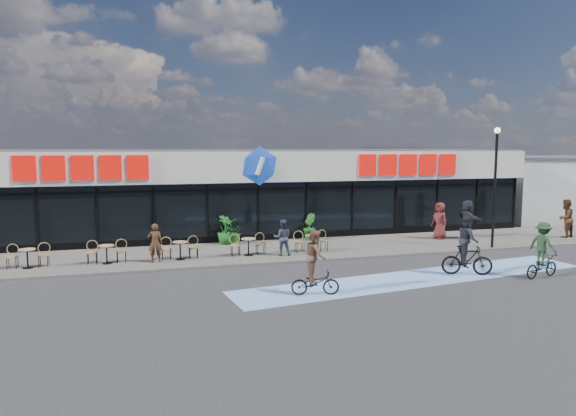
{
  "coord_description": "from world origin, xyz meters",
  "views": [
    {
      "loc": [
        -5.44,
        -17.6,
        4.65
      ],
      "look_at": [
        0.52,
        3.5,
        2.1
      ],
      "focal_mm": 32.0,
      "sensor_mm": 36.0,
      "label": 1
    }
  ],
  "objects_px": {
    "lamp_post": "(495,177)",
    "pedestrian_b": "(467,219)",
    "potted_plant_left": "(232,232)",
    "pedestrian_a": "(440,221)",
    "patron_right": "(283,237)",
    "cyclist_a": "(542,254)",
    "pedestrian_c": "(565,218)",
    "potted_plant_mid": "(225,230)",
    "cyclist_b": "(467,250)",
    "potted_plant_right": "(309,227)",
    "patron_left": "(155,243)"
  },
  "relations": [
    {
      "from": "potted_plant_right",
      "to": "pedestrian_c",
      "type": "distance_m",
      "value": 13.22
    },
    {
      "from": "potted_plant_left",
      "to": "patron_left",
      "type": "height_order",
      "value": "patron_left"
    },
    {
      "from": "potted_plant_left",
      "to": "cyclist_b",
      "type": "relative_size",
      "value": 0.51
    },
    {
      "from": "lamp_post",
      "to": "pedestrian_b",
      "type": "distance_m",
      "value": 3.32
    },
    {
      "from": "cyclist_a",
      "to": "pedestrian_b",
      "type": "bearing_deg",
      "value": 74.6
    },
    {
      "from": "potted_plant_left",
      "to": "patron_right",
      "type": "bearing_deg",
      "value": -63.56
    },
    {
      "from": "patron_right",
      "to": "cyclist_b",
      "type": "distance_m",
      "value": 7.48
    },
    {
      "from": "cyclist_a",
      "to": "cyclist_b",
      "type": "distance_m",
      "value": 2.59
    },
    {
      "from": "potted_plant_mid",
      "to": "patron_left",
      "type": "height_order",
      "value": "patron_left"
    },
    {
      "from": "lamp_post",
      "to": "pedestrian_c",
      "type": "distance_m",
      "value": 5.96
    },
    {
      "from": "potted_plant_right",
      "to": "patron_left",
      "type": "bearing_deg",
      "value": -157.05
    },
    {
      "from": "potted_plant_left",
      "to": "pedestrian_a",
      "type": "xyz_separation_m",
      "value": [
        10.3,
        -1.53,
        0.36
      ]
    },
    {
      "from": "patron_right",
      "to": "pedestrian_b",
      "type": "relative_size",
      "value": 0.79
    },
    {
      "from": "potted_plant_mid",
      "to": "cyclist_b",
      "type": "bearing_deg",
      "value": -46.23
    },
    {
      "from": "pedestrian_a",
      "to": "cyclist_b",
      "type": "xyz_separation_m",
      "value": [
        -2.93,
        -6.51,
        -0.08
      ]
    },
    {
      "from": "patron_right",
      "to": "pedestrian_b",
      "type": "distance_m",
      "value": 10.23
    },
    {
      "from": "lamp_post",
      "to": "potted_plant_left",
      "type": "distance_m",
      "value": 12.44
    },
    {
      "from": "patron_right",
      "to": "pedestrian_b",
      "type": "bearing_deg",
      "value": -158.97
    },
    {
      "from": "cyclist_b",
      "to": "potted_plant_mid",
      "type": "bearing_deg",
      "value": 133.77
    },
    {
      "from": "potted_plant_right",
      "to": "pedestrian_a",
      "type": "xyz_separation_m",
      "value": [
        6.43,
        -1.52,
        0.27
      ]
    },
    {
      "from": "potted_plant_mid",
      "to": "potted_plant_right",
      "type": "distance_m",
      "value": 4.19
    },
    {
      "from": "patron_right",
      "to": "cyclist_a",
      "type": "height_order",
      "value": "cyclist_a"
    },
    {
      "from": "potted_plant_left",
      "to": "cyclist_a",
      "type": "bearing_deg",
      "value": -43.25
    },
    {
      "from": "lamp_post",
      "to": "pedestrian_a",
      "type": "bearing_deg",
      "value": 112.78
    },
    {
      "from": "potted_plant_left",
      "to": "cyclist_a",
      "type": "xyz_separation_m",
      "value": [
        9.71,
        -9.13,
        0.2
      ]
    },
    {
      "from": "potted_plant_right",
      "to": "patron_left",
      "type": "height_order",
      "value": "patron_left"
    },
    {
      "from": "patron_left",
      "to": "patron_right",
      "type": "relative_size",
      "value": 1.02
    },
    {
      "from": "patron_left",
      "to": "pedestrian_a",
      "type": "distance_m",
      "value": 14.05
    },
    {
      "from": "potted_plant_mid",
      "to": "pedestrian_c",
      "type": "relative_size",
      "value": 0.7
    },
    {
      "from": "lamp_post",
      "to": "pedestrian_b",
      "type": "xyz_separation_m",
      "value": [
        0.32,
        2.41,
        -2.26
      ]
    },
    {
      "from": "patron_left",
      "to": "patron_right",
      "type": "bearing_deg",
      "value": -179.56
    },
    {
      "from": "pedestrian_c",
      "to": "potted_plant_mid",
      "type": "bearing_deg",
      "value": -24.94
    },
    {
      "from": "patron_left",
      "to": "cyclist_b",
      "type": "xyz_separation_m",
      "value": [
        11.02,
        -4.85,
        0.06
      ]
    },
    {
      "from": "lamp_post",
      "to": "pedestrian_a",
      "type": "distance_m",
      "value": 3.69
    },
    {
      "from": "patron_left",
      "to": "pedestrian_b",
      "type": "xyz_separation_m",
      "value": [
        15.39,
        1.42,
        0.19
      ]
    },
    {
      "from": "potted_plant_left",
      "to": "patron_left",
      "type": "relative_size",
      "value": 0.73
    },
    {
      "from": "pedestrian_b",
      "to": "pedestrian_c",
      "type": "relative_size",
      "value": 1.0
    },
    {
      "from": "pedestrian_b",
      "to": "patron_right",
      "type": "bearing_deg",
      "value": 102.07
    },
    {
      "from": "potted_plant_left",
      "to": "cyclist_a",
      "type": "relative_size",
      "value": 0.56
    },
    {
      "from": "pedestrian_a",
      "to": "pedestrian_c",
      "type": "height_order",
      "value": "pedestrian_c"
    },
    {
      "from": "lamp_post",
      "to": "potted_plant_mid",
      "type": "relative_size",
      "value": 4.01
    },
    {
      "from": "potted_plant_mid",
      "to": "cyclist_b",
      "type": "xyz_separation_m",
      "value": [
        7.69,
        -8.03,
        0.16
      ]
    },
    {
      "from": "patron_right",
      "to": "pedestrian_a",
      "type": "distance_m",
      "value": 8.86
    },
    {
      "from": "pedestrian_b",
      "to": "cyclist_b",
      "type": "height_order",
      "value": "cyclist_b"
    },
    {
      "from": "lamp_post",
      "to": "patron_left",
      "type": "distance_m",
      "value": 15.3
    },
    {
      "from": "potted_plant_right",
      "to": "cyclist_b",
      "type": "bearing_deg",
      "value": -66.47
    },
    {
      "from": "patron_right",
      "to": "lamp_post",
      "type": "bearing_deg",
      "value": -172.72
    },
    {
      "from": "potted_plant_mid",
      "to": "cyclist_a",
      "type": "distance_m",
      "value": 13.56
    },
    {
      "from": "pedestrian_c",
      "to": "pedestrian_b",
      "type": "bearing_deg",
      "value": -27.87
    },
    {
      "from": "potted_plant_mid",
      "to": "patron_right",
      "type": "relative_size",
      "value": 0.88
    }
  ]
}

